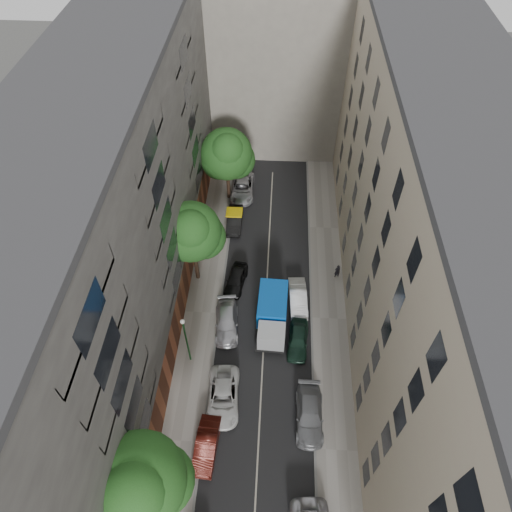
# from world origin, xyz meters

# --- Properties ---
(ground) EXTENTS (120.00, 120.00, 0.00)m
(ground) POSITION_xyz_m (0.00, 0.00, 0.00)
(ground) COLOR #4C4C49
(ground) RESTS_ON ground
(road_surface) EXTENTS (8.00, 44.00, 0.02)m
(road_surface) POSITION_xyz_m (0.00, 0.00, 0.01)
(road_surface) COLOR black
(road_surface) RESTS_ON ground
(sidewalk_left) EXTENTS (3.00, 44.00, 0.15)m
(sidewalk_left) POSITION_xyz_m (-5.50, 0.00, 0.07)
(sidewalk_left) COLOR gray
(sidewalk_left) RESTS_ON ground
(sidewalk_right) EXTENTS (3.00, 44.00, 0.15)m
(sidewalk_right) POSITION_xyz_m (5.50, 0.00, 0.07)
(sidewalk_right) COLOR gray
(sidewalk_right) RESTS_ON ground
(building_left) EXTENTS (8.00, 44.00, 20.00)m
(building_left) POSITION_xyz_m (-11.00, 0.00, 10.00)
(building_left) COLOR #474543
(building_left) RESTS_ON ground
(building_right) EXTENTS (8.00, 44.00, 20.00)m
(building_right) POSITION_xyz_m (11.00, 0.00, 10.00)
(building_right) COLOR tan
(building_right) RESTS_ON ground
(building_endcap) EXTENTS (18.00, 12.00, 18.00)m
(building_endcap) POSITION_xyz_m (0.00, 28.00, 9.00)
(building_endcap) COLOR gray
(building_endcap) RESTS_ON ground
(tarp_truck) EXTENTS (2.51, 5.90, 2.69)m
(tarp_truck) POSITION_xyz_m (0.60, -0.77, 1.48)
(tarp_truck) COLOR black
(tarp_truck) RESTS_ON ground
(car_left_1) EXTENTS (1.73, 4.25, 1.37)m
(car_left_1) POSITION_xyz_m (-3.60, -11.40, 0.69)
(car_left_1) COLOR #48140E
(car_left_1) RESTS_ON ground
(car_left_2) EXTENTS (2.59, 5.14, 1.40)m
(car_left_2) POSITION_xyz_m (-2.80, -7.80, 0.70)
(car_left_2) COLOR silver
(car_left_2) RESTS_ON ground
(car_left_3) EXTENTS (2.34, 4.85, 1.36)m
(car_left_3) POSITION_xyz_m (-3.20, -1.20, 0.68)
(car_left_3) COLOR #BDBCC2
(car_left_3) RESTS_ON ground
(car_left_4) EXTENTS (2.21, 4.12, 1.33)m
(car_left_4) POSITION_xyz_m (-2.80, 3.40, 0.67)
(car_left_4) COLOR black
(car_left_4) RESTS_ON ground
(car_left_5) EXTENTS (1.50, 4.24, 1.39)m
(car_left_5) POSITION_xyz_m (-3.60, 11.00, 0.70)
(car_left_5) COLOR black
(car_left_5) RESTS_ON ground
(car_left_6) EXTENTS (2.52, 5.33, 1.47)m
(car_left_6) POSITION_xyz_m (-3.18, 16.05, 0.74)
(car_left_6) COLOR #B8B7BC
(car_left_6) RESTS_ON ground
(car_right_1) EXTENTS (1.98, 4.85, 1.40)m
(car_right_1) POSITION_xyz_m (3.60, -8.80, 0.70)
(car_right_1) COLOR slate
(car_right_1) RESTS_ON ground
(car_right_2) EXTENTS (1.92, 4.11, 1.36)m
(car_right_2) POSITION_xyz_m (2.80, -2.60, 0.68)
(car_right_2) COLOR black
(car_right_2) RESTS_ON ground
(car_right_3) EXTENTS (1.80, 4.34, 1.40)m
(car_right_3) POSITION_xyz_m (2.80, 1.60, 0.70)
(car_right_3) COLOR silver
(car_right_3) RESTS_ON ground
(tree_near) EXTENTS (5.49, 5.24, 9.89)m
(tree_near) POSITION_xyz_m (-6.08, -15.66, 6.89)
(tree_near) COLOR #382619
(tree_near) RESTS_ON sidewalk_left
(tree_mid) EXTENTS (5.40, 5.14, 8.79)m
(tree_mid) POSITION_xyz_m (-6.30, 3.76, 6.01)
(tree_mid) COLOR #382619
(tree_mid) RESTS_ON sidewalk_left
(tree_far) EXTENTS (5.48, 5.23, 8.35)m
(tree_far) POSITION_xyz_m (-4.50, 15.04, 5.63)
(tree_far) COLOR #382619
(tree_far) RESTS_ON sidewalk_left
(lamp_post) EXTENTS (0.36, 0.36, 5.65)m
(lamp_post) POSITION_xyz_m (-5.80, -4.56, 3.69)
(lamp_post) COLOR #175221
(lamp_post) RESTS_ON sidewalk_left
(pedestrian) EXTENTS (0.65, 0.53, 1.55)m
(pedestrian) POSITION_xyz_m (6.40, 4.68, 0.93)
(pedestrian) COLOR black
(pedestrian) RESTS_ON sidewalk_right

